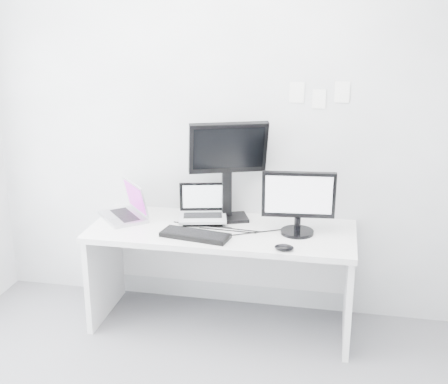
{
  "coord_description": "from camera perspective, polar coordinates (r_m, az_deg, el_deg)",
  "views": [
    {
      "loc": [
        0.74,
        -2.42,
        2.18
      ],
      "look_at": [
        0.02,
        1.23,
        1.0
      ],
      "focal_mm": 47.22,
      "sensor_mm": 36.0,
      "label": 1
    }
  ],
  "objects": [
    {
      "name": "macbook",
      "position": [
        4.22,
        -9.85,
        -0.8
      ],
      "size": [
        0.44,
        0.45,
        0.27
      ],
      "primitive_type": "cube",
      "rotation": [
        0.0,
        0.0,
        -0.86
      ],
      "color": "#ABACB0",
      "rests_on": "desk"
    },
    {
      "name": "wall_note_0",
      "position": [
        4.06,
        7.07,
        9.55
      ],
      "size": [
        0.1,
        0.0,
        0.14
      ],
      "primitive_type": "cube",
      "color": "white",
      "rests_on": "back_wall"
    },
    {
      "name": "rear_monitor",
      "position": [
        4.07,
        0.35,
        2.14
      ],
      "size": [
        0.57,
        0.37,
        0.73
      ],
      "primitive_type": "cube",
      "rotation": [
        0.0,
        0.0,
        0.36
      ],
      "color": "black",
      "rests_on": "desk"
    },
    {
      "name": "back_wall",
      "position": [
        4.17,
        0.72,
        6.13
      ],
      "size": [
        3.6,
        0.0,
        3.6
      ],
      "primitive_type": "plane",
      "rotation": [
        1.57,
        0.0,
        0.0
      ],
      "color": "silver",
      "rests_on": "ground"
    },
    {
      "name": "dell_laptop",
      "position": [
        4.08,
        -2.08,
        -1.16
      ],
      "size": [
        0.38,
        0.32,
        0.27
      ],
      "primitive_type": "cube",
      "rotation": [
        0.0,
        0.0,
        0.23
      ],
      "color": "#BABCC1",
      "rests_on": "desk"
    },
    {
      "name": "wall_note_1",
      "position": [
        4.06,
        9.19,
        8.89
      ],
      "size": [
        0.09,
        0.0,
        0.13
      ],
      "primitive_type": "cube",
      "color": "white",
      "rests_on": "back_wall"
    },
    {
      "name": "mouse",
      "position": [
        3.68,
        5.84,
        -5.37
      ],
      "size": [
        0.13,
        0.08,
        0.04
      ],
      "primitive_type": "ellipsoid",
      "rotation": [
        0.0,
        0.0,
        -0.04
      ],
      "color": "black",
      "rests_on": "desk"
    },
    {
      "name": "keyboard",
      "position": [
        3.87,
        -2.8,
        -4.19
      ],
      "size": [
        0.47,
        0.24,
        0.03
      ],
      "primitive_type": "cube",
      "rotation": [
        0.0,
        0.0,
        -0.18
      ],
      "color": "black",
      "rests_on": "desk"
    },
    {
      "name": "desk",
      "position": [
        4.16,
        -0.22,
        -8.27
      ],
      "size": [
        1.8,
        0.7,
        0.73
      ],
      "primitive_type": "cube",
      "color": "silver",
      "rests_on": "ground"
    },
    {
      "name": "wall_note_2",
      "position": [
        4.05,
        11.37,
        9.47
      ],
      "size": [
        0.1,
        0.0,
        0.14
      ],
      "primitive_type": "cube",
      "color": "white",
      "rests_on": "back_wall"
    },
    {
      "name": "speaker",
      "position": [
        4.26,
        -2.2,
        -1.04
      ],
      "size": [
        0.1,
        0.1,
        0.18
      ],
      "primitive_type": "cube",
      "rotation": [
        0.0,
        0.0,
        0.14
      ],
      "color": "black",
      "rests_on": "desk"
    },
    {
      "name": "samsung_monitor",
      "position": [
        3.88,
        7.21,
        -0.98
      ],
      "size": [
        0.5,
        0.27,
        0.44
      ],
      "primitive_type": "cube",
      "rotation": [
        0.0,
        0.0,
        0.1
      ],
      "color": "black",
      "rests_on": "desk"
    }
  ]
}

